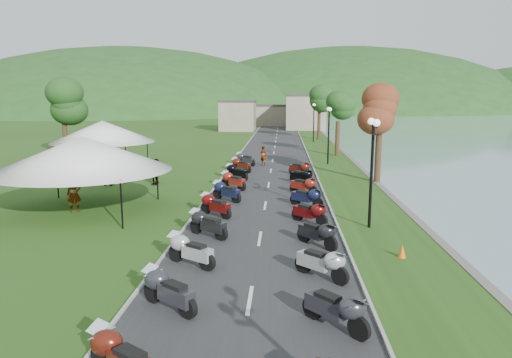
{
  "coord_description": "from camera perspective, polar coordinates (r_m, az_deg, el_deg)",
  "views": [
    {
      "loc": [
        0.94,
        -2.76,
        6.06
      ],
      "look_at": [
        -0.58,
        23.19,
        1.3
      ],
      "focal_mm": 32.0,
      "sensor_mm": 36.0,
      "label": 1
    }
  ],
  "objects": [
    {
      "name": "moto_row_right",
      "position": [
        18.79,
        7.46,
        -6.77
      ],
      "size": [
        2.6,
        35.78,
        1.1
      ],
      "primitive_type": null,
      "color": "#331411",
      "rests_on": "ground"
    },
    {
      "name": "road",
      "position": [
        43.2,
        2.08,
        2.32
      ],
      "size": [
        7.0,
        120.0,
        0.02
      ],
      "primitive_type": "cube",
      "color": "#2D2D2F",
      "rests_on": "ground"
    },
    {
      "name": "pedestrian_c",
      "position": [
        34.4,
        -18.78,
        -0.33
      ],
      "size": [
        1.26,
        1.2,
        1.91
      ],
      "primitive_type": "imported",
      "rotation": [
        0.0,
        0.0,
        5.56
      ],
      "color": "slate",
      "rests_on": "ground"
    },
    {
      "name": "pedestrian_b",
      "position": [
        32.88,
        -18.1,
        -0.77
      ],
      "size": [
        0.95,
        0.56,
        1.91
      ],
      "primitive_type": "imported",
      "rotation": [
        0.0,
        0.0,
        3.09
      ],
      "color": "slate",
      "rests_on": "ground"
    },
    {
      "name": "vendor_tent_main",
      "position": [
        25.54,
        -20.7,
        0.55
      ],
      "size": [
        6.07,
        6.07,
        4.0
      ],
      "primitive_type": null,
      "color": "white",
      "rests_on": "ground"
    },
    {
      "name": "moto_row_left",
      "position": [
        21.56,
        -5.46,
        -4.48
      ],
      "size": [
        2.6,
        40.18,
        1.1
      ],
      "primitive_type": null,
      "color": "#331411",
      "rests_on": "ground"
    },
    {
      "name": "far_building",
      "position": [
        87.88,
        1.45,
        8.05
      ],
      "size": [
        18.0,
        16.0,
        5.0
      ],
      "primitive_type": "cube",
      "color": "gray",
      "rests_on": "ground"
    },
    {
      "name": "pedestrian_a",
      "position": [
        26.01,
        -21.65,
        -3.85
      ],
      "size": [
        0.86,
        0.77,
        1.93
      ],
      "primitive_type": "imported",
      "rotation": [
        0.0,
        0.0,
        0.46
      ],
      "color": "slate",
      "rests_on": "ground"
    },
    {
      "name": "vendor_tent_side",
      "position": [
        40.7,
        -18.5,
        4.11
      ],
      "size": [
        5.72,
        5.72,
        4.0
      ],
      "primitive_type": null,
      "color": "white",
      "rests_on": "ground"
    },
    {
      "name": "tree_lakeside",
      "position": [
        33.05,
        15.18,
        6.26
      ],
      "size": [
        2.81,
        2.81,
        7.79
      ],
      "primitive_type": null,
      "color": "#26531D",
      "rests_on": "ground"
    },
    {
      "name": "hills_backdrop",
      "position": [
        202.86,
        3.12,
        8.64
      ],
      "size": [
        360.0,
        120.0,
        76.0
      ],
      "primitive_type": null,
      "color": "#285621",
      "rests_on": "ground"
    }
  ]
}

